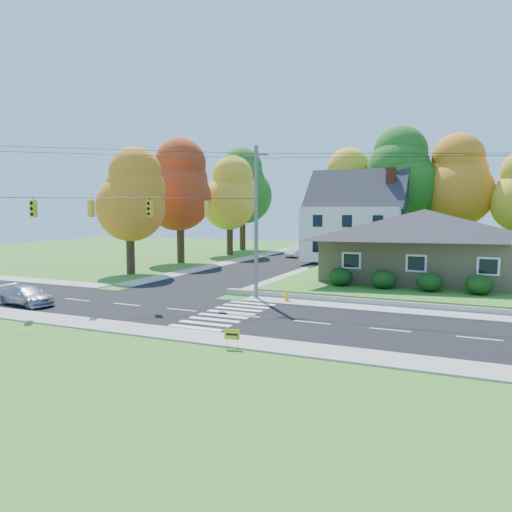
{
  "coord_description": "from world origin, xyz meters",
  "views": [
    {
      "loc": [
        11.68,
        -24.65,
        6.0
      ],
      "look_at": [
        -2.75,
        8.0,
        2.55
      ],
      "focal_mm": 35.0,
      "sensor_mm": 36.0,
      "label": 1
    }
  ],
  "objects": [
    {
      "name": "tree_lot_1",
      "position": [
        4.0,
        33.0,
        9.61
      ],
      "size": [
        7.84,
        7.84,
        14.6
      ],
      "color": "#3F2A19",
      "rests_on": "lawn"
    },
    {
      "name": "white_car",
      "position": [
        -8.46,
        32.95,
        0.69
      ],
      "size": [
        1.61,
        4.11,
        1.33
      ],
      "primitive_type": "imported",
      "rotation": [
        0.0,
        0.0,
        -0.05
      ],
      "color": "silver",
      "rests_on": "road_cross"
    },
    {
      "name": "road_cross",
      "position": [
        -8.0,
        26.0,
        0.01
      ],
      "size": [
        8.0,
        44.0,
        0.02
      ],
      "primitive_type": "cube",
      "color": "black",
      "rests_on": "ground"
    },
    {
      "name": "tree_lot_0",
      "position": [
        -2.0,
        34.0,
        8.31
      ],
      "size": [
        6.72,
        6.72,
        12.51
      ],
      "color": "#3F2A19",
      "rests_on": "lawn"
    },
    {
      "name": "tree_west_0",
      "position": [
        -17.0,
        12.0,
        7.15
      ],
      "size": [
        6.16,
        6.16,
        11.47
      ],
      "color": "#3F2A19",
      "rests_on": "ground"
    },
    {
      "name": "silver_sedan",
      "position": [
        -13.53,
        -2.61,
        0.61
      ],
      "size": [
        4.3,
        2.33,
        1.18
      ],
      "primitive_type": "imported",
      "rotation": [
        0.0,
        0.0,
        1.4
      ],
      "color": "#A5A4B0",
      "rests_on": "road_main"
    },
    {
      "name": "colonial_house",
      "position": [
        0.04,
        28.0,
        4.58
      ],
      "size": [
        10.4,
        8.4,
        9.6
      ],
      "color": "silver",
      "rests_on": "lawn"
    },
    {
      "name": "tree_lot_2",
      "position": [
        10.0,
        34.0,
        8.96
      ],
      "size": [
        7.28,
        7.28,
        13.56
      ],
      "color": "#3F2A19",
      "rests_on": "lawn"
    },
    {
      "name": "traffic_infrastructure",
      "position": [
        -0.15,
        1.35,
        5.15
      ],
      "size": [
        38.1,
        10.66,
        10.0
      ],
      "color": "#666059",
      "rests_on": "ground"
    },
    {
      "name": "fire_hydrant",
      "position": [
        0.76,
        4.95,
        0.38
      ],
      "size": [
        0.45,
        0.35,
        0.78
      ],
      "color": "yellow",
      "rests_on": "ground"
    },
    {
      "name": "sidewalk_north",
      "position": [
        0.0,
        5.0,
        0.04
      ],
      "size": [
        90.0,
        2.0,
        0.08
      ],
      "primitive_type": "cube",
      "color": "#9C9A90",
      "rests_on": "ground"
    },
    {
      "name": "sidewalk_south",
      "position": [
        0.0,
        -5.0,
        0.04
      ],
      "size": [
        90.0,
        2.0,
        0.08
      ],
      "primitive_type": "cube",
      "color": "#9C9A90",
      "rests_on": "ground"
    },
    {
      "name": "road_main",
      "position": [
        0.0,
        0.0,
        0.01
      ],
      "size": [
        90.0,
        8.0,
        0.02
      ],
      "primitive_type": "cube",
      "color": "black",
      "rests_on": "ground"
    },
    {
      "name": "tree_west_3",
      "position": [
        -19.0,
        40.0,
        9.11
      ],
      "size": [
        7.84,
        7.84,
        14.6
      ],
      "color": "#3F2A19",
      "rests_on": "ground"
    },
    {
      "name": "tree_west_2",
      "position": [
        -17.0,
        32.0,
        7.81
      ],
      "size": [
        6.72,
        6.72,
        12.51
      ],
      "color": "#3F2A19",
      "rests_on": "ground"
    },
    {
      "name": "ground",
      "position": [
        0.0,
        0.0,
        0.0
      ],
      "size": [
        120.0,
        120.0,
        0.0
      ],
      "primitive_type": "plane",
      "color": "#3D7923"
    },
    {
      "name": "tree_west_1",
      "position": [
        -18.0,
        22.0,
        8.46
      ],
      "size": [
        7.28,
        7.28,
        13.56
      ],
      "color": "#3F2A19",
      "rests_on": "ground"
    },
    {
      "name": "lawn",
      "position": [
        13.0,
        21.0,
        0.25
      ],
      "size": [
        30.0,
        30.0,
        0.5
      ],
      "primitive_type": "cube",
      "color": "#3D7923",
      "rests_on": "ground"
    },
    {
      "name": "ranch_house",
      "position": [
        8.0,
        16.0,
        3.27
      ],
      "size": [
        14.6,
        10.6,
        5.4
      ],
      "color": "tan",
      "rests_on": "lawn"
    },
    {
      "name": "yard_sign",
      "position": [
        2.31,
        -6.0,
        0.6
      ],
      "size": [
        0.66,
        0.18,
        0.84
      ],
      "color": "black",
      "rests_on": "ground"
    },
    {
      "name": "hedge_row",
      "position": [
        7.5,
        9.8,
        1.14
      ],
      "size": [
        10.7,
        1.7,
        1.27
      ],
      "color": "#163A10",
      "rests_on": "lawn"
    }
  ]
}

